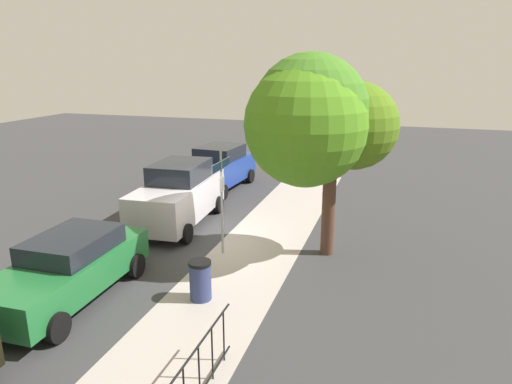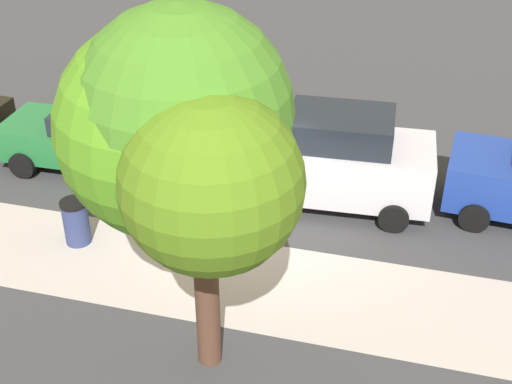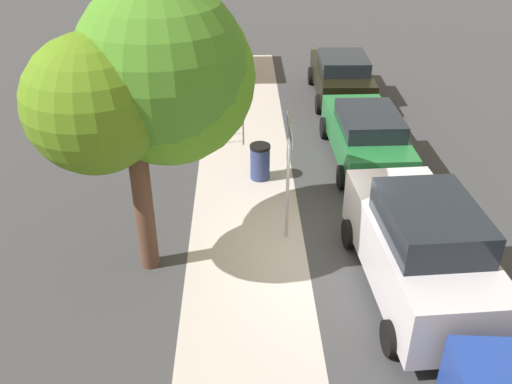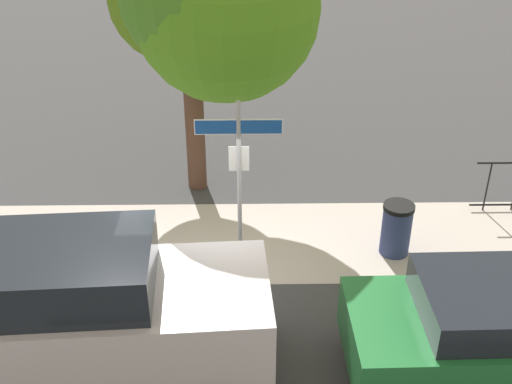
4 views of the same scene
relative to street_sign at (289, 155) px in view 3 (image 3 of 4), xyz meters
name	(u,v)px [view 3 (image 3 of 4)]	position (x,y,z in m)	size (l,w,h in m)	color
ground_plane	(305,248)	(-0.43, -0.40, -2.09)	(60.00, 60.00, 0.00)	#38383A
sidewalk_strip	(246,201)	(1.57, 0.90, -2.09)	(24.00, 2.60, 0.00)	#ADA29C
street_sign	(289,155)	(0.00, 0.00, 0.00)	(1.34, 0.07, 3.10)	#9EA0A5
shade_tree	(153,79)	(-0.52, 2.60, 1.89)	(3.94, 4.08, 5.80)	#4F3426
car_silver	(420,248)	(-1.94, -2.39, -1.02)	(4.71, 2.29, 2.17)	silver
car_green	(366,135)	(3.65, -2.49, -1.28)	(4.55, 2.06, 1.57)	#1F6832
car_black	(341,76)	(8.48, -2.58, -1.27)	(4.17, 2.09, 1.60)	black
iron_fence	(213,102)	(6.77, 1.90, -1.53)	(4.52, 0.04, 1.07)	black
utility_shed	(177,38)	(11.03, 3.40, -0.61)	(3.34, 2.92, 2.92)	slate
trash_bin	(260,162)	(2.74, 0.50, -1.60)	(0.55, 0.55, 0.98)	navy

